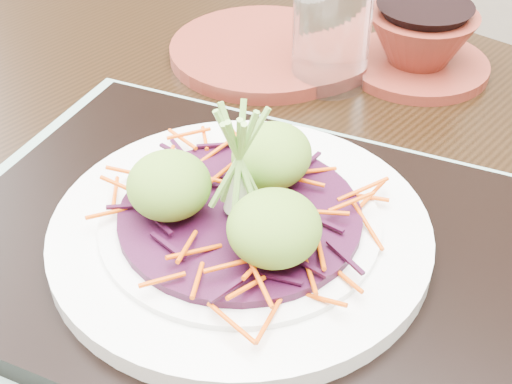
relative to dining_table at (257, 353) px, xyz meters
The scene contains 11 objects.
dining_table is the anchor object (origin of this frame).
placemat 0.11m from the dining_table, 123.91° to the right, with size 0.45×0.35×0.00m, color gray.
serving_tray 0.12m from the dining_table, 123.91° to the right, with size 0.39×0.30×0.02m, color black.
white_plate 0.14m from the dining_table, 123.91° to the right, with size 0.26×0.26×0.02m.
cabbage_bed 0.15m from the dining_table, 123.91° to the right, with size 0.16×0.16×0.01m, color #360A27.
carrot_julienne 0.16m from the dining_table, 123.91° to the right, with size 0.20×0.20×0.01m, color #D34703, non-canonical shape.
guacamole_scoops 0.17m from the dining_table, 122.34° to the right, with size 0.14×0.12×0.04m.
scallion_garnish 0.19m from the dining_table, 123.91° to the right, with size 0.06×0.06×0.09m, color #73AC45, non-canonical shape.
terracotta_side_plate 0.32m from the dining_table, 120.36° to the left, with size 0.19×0.19×0.01m, color maroon.
water_glass 0.30m from the dining_table, 106.28° to the left, with size 0.07×0.07×0.10m, color white.
terracotta_bowl_set 0.34m from the dining_table, 91.53° to the left, with size 0.15×0.15×0.06m.
Camera 1 is at (0.11, -0.39, 1.14)m, focal length 50.00 mm.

